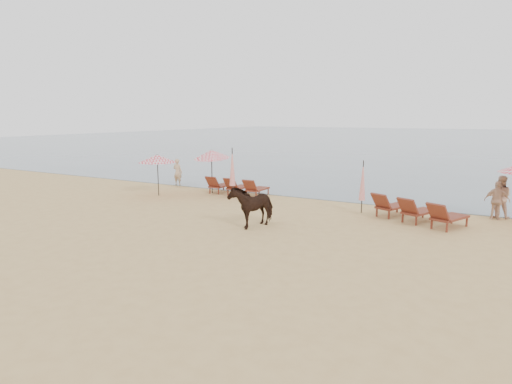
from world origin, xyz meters
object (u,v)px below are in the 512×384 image
cow (252,205)px  beachgoer_left (178,172)px  umbrella_closed_right (363,181)px  umbrella_closed_left (232,167)px  lounger_cluster_left (236,186)px  beachgoer_right_b (497,200)px  beachgoer_right_a (500,197)px  umbrella_open_left_a (157,159)px  lounger_cluster_right (416,210)px  umbrella_open_left_b (212,154)px

cow → beachgoer_left: (-8.86, 6.36, 0.02)m
umbrella_closed_right → umbrella_closed_left: bearing=177.6°
lounger_cluster_left → beachgoer_right_b: (12.32, 0.37, 0.33)m
cow → beachgoer_right_a: size_ratio=1.07×
umbrella_open_left_a → umbrella_closed_left: 4.06m
lounger_cluster_left → beachgoer_right_b: size_ratio=1.93×
cow → beachgoer_right_b: bearing=47.9°
umbrella_closed_right → beachgoer_right_a: umbrella_closed_right is taller
lounger_cluster_left → beachgoer_left: bearing=169.3°
lounger_cluster_right → umbrella_open_left_b: umbrella_open_left_b is taller
cow → umbrella_open_left_b: bearing=150.0°
umbrella_open_left_a → umbrella_closed_left: (3.77, 1.45, -0.39)m
umbrella_open_left_b → beachgoer_left: (-3.38, 1.18, -1.34)m
lounger_cluster_left → umbrella_open_left_a: (-3.53, -2.24, 1.53)m
umbrella_closed_right → beachgoer_right_a: size_ratio=1.30×
umbrella_closed_left → beachgoer_right_b: (12.07, 1.16, -0.81)m
umbrella_open_left_b → umbrella_closed_right: size_ratio=1.08×
beachgoer_right_a → beachgoer_right_b: bearing=78.8°
umbrella_closed_right → lounger_cluster_left: bearing=171.4°
beachgoer_left → beachgoer_right_b: (17.17, -0.63, -0.03)m
umbrella_open_left_a → umbrella_closed_right: bearing=17.7°
beachgoer_right_b → beachgoer_right_a: bearing=-104.0°
lounger_cluster_left → umbrella_open_left_b: (-1.47, -0.18, 1.70)m
umbrella_closed_right → cow: 5.34m
umbrella_closed_left → beachgoer_right_a: (12.17, 1.59, -0.71)m
lounger_cluster_left → beachgoer_right_a: beachgoer_right_a is taller
lounger_cluster_right → umbrella_open_left_b: size_ratio=1.51×
lounger_cluster_left → umbrella_open_left_b: 2.25m
umbrella_closed_left → beachgoer_right_a: bearing=7.4°
umbrella_open_left_a → beachgoer_right_a: size_ratio=1.24×
umbrella_closed_left → beachgoer_right_a: size_ratio=1.46×
umbrella_open_left_a → beachgoer_right_b: 16.11m
lounger_cluster_right → lounger_cluster_left: bearing=-165.9°
umbrella_closed_left → umbrella_closed_right: bearing=-2.4°
lounger_cluster_left → umbrella_open_left_a: bearing=-146.7°
umbrella_open_left_a → umbrella_closed_left: bearing=32.5°
umbrella_open_left_a → cow: 8.25m
umbrella_open_left_a → cow: size_ratio=1.16×
cow → beachgoer_left: 10.90m
lounger_cluster_left → lounger_cluster_right: (9.52, -1.72, 0.03)m
cow → umbrella_closed_right: bearing=67.3°
lounger_cluster_right → umbrella_open_left_a: bearing=-153.3°
umbrella_open_left_b → beachgoer_right_a: size_ratio=1.40×
beachgoer_right_a → lounger_cluster_right: bearing=42.7°
umbrella_closed_right → beachgoer_left: bearing=170.2°
umbrella_open_left_b → umbrella_closed_left: (1.72, -0.61, -0.56)m
beachgoer_right_a → beachgoer_right_b: 0.45m
beachgoer_left → lounger_cluster_left: bearing=164.9°
lounger_cluster_left → umbrella_closed_left: umbrella_closed_left is taller
beachgoer_right_b → lounger_cluster_right: bearing=35.6°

